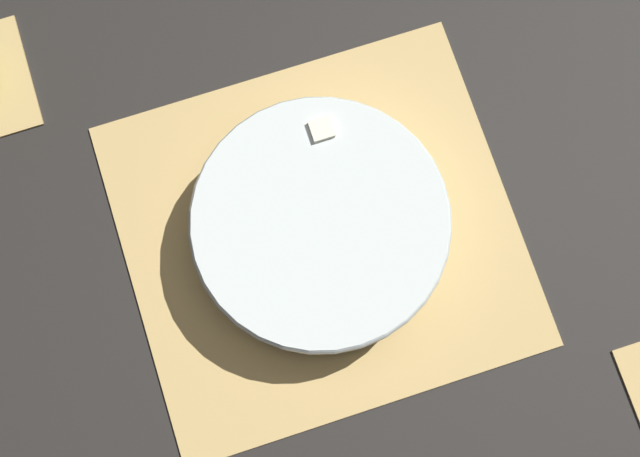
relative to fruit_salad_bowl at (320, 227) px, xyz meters
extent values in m
plane|color=black|center=(0.00, 0.00, -0.04)|extent=(6.00, 6.00, 0.00)
cube|color=tan|center=(0.00, 0.00, -0.04)|extent=(0.40, 0.37, 0.01)
cube|color=brown|center=(-0.15, 0.00, -0.04)|extent=(0.01, 0.36, 0.00)
cube|color=brown|center=(-0.10, 0.00, -0.04)|extent=(0.01, 0.36, 0.00)
cube|color=brown|center=(-0.05, 0.00, -0.04)|extent=(0.01, 0.36, 0.00)
cube|color=brown|center=(0.00, 0.00, -0.04)|extent=(0.01, 0.36, 0.00)
cube|color=brown|center=(0.05, 0.00, -0.04)|extent=(0.01, 0.36, 0.00)
cube|color=brown|center=(0.10, 0.00, -0.04)|extent=(0.01, 0.36, 0.00)
cube|color=brown|center=(0.15, 0.00, -0.04)|extent=(0.01, 0.36, 0.00)
cube|color=brown|center=(-0.27, 0.27, -0.04)|extent=(0.00, 0.13, 0.00)
cylinder|color=silver|center=(0.00, 0.00, 0.00)|extent=(0.25, 0.25, 0.06)
torus|color=silver|center=(0.00, 0.00, 0.02)|extent=(0.26, 0.26, 0.01)
cylinder|color=#F4EABC|center=(-0.01, -0.01, 0.00)|extent=(0.02, 0.02, 0.01)
cylinder|color=#F4EABC|center=(-0.06, -0.07, -0.01)|extent=(0.03, 0.03, 0.01)
cylinder|color=#F4EABC|center=(-0.08, -0.06, -0.02)|extent=(0.03, 0.03, 0.01)
cylinder|color=#F4EABC|center=(0.10, -0.02, 0.01)|extent=(0.03, 0.03, 0.01)
cylinder|color=#F4EABC|center=(-0.04, 0.05, -0.02)|extent=(0.03, 0.03, 0.01)
cylinder|color=#F4EABC|center=(-0.04, 0.09, 0.00)|extent=(0.03, 0.03, 0.01)
cylinder|color=#F4EABC|center=(0.02, 0.06, -0.02)|extent=(0.03, 0.03, 0.01)
cylinder|color=#F4EABC|center=(0.00, -0.04, 0.02)|extent=(0.03, 0.03, 0.01)
cylinder|color=#F4EABC|center=(0.04, 0.00, -0.02)|extent=(0.03, 0.03, 0.01)
cylinder|color=#F4EABC|center=(0.03, 0.05, 0.02)|extent=(0.03, 0.03, 0.01)
cylinder|color=#F4EABC|center=(0.08, -0.05, -0.01)|extent=(0.03, 0.03, 0.01)
cube|color=#EFEACC|center=(-0.06, -0.02, 0.01)|extent=(0.02, 0.02, 0.02)
cube|color=#EFEACC|center=(0.05, -0.07, -0.02)|extent=(0.03, 0.03, 0.03)
cube|color=#EFEACC|center=(0.06, 0.07, 0.00)|extent=(0.02, 0.02, 0.02)
cube|color=#EFEACC|center=(-0.05, 0.03, 0.00)|extent=(0.03, 0.03, 0.03)
cube|color=#EFEACC|center=(0.03, -0.02, 0.00)|extent=(0.02, 0.02, 0.02)
cube|color=#EFEACC|center=(0.09, 0.03, -0.02)|extent=(0.02, 0.02, 0.02)
cube|color=#EFEACC|center=(0.04, -0.08, 0.01)|extent=(0.03, 0.03, 0.03)
cube|color=#EFEACC|center=(-0.02, -0.08, -0.01)|extent=(0.03, 0.03, 0.03)
cube|color=#EFEACC|center=(0.03, 0.09, 0.02)|extent=(0.02, 0.02, 0.02)
cube|color=#EFEACC|center=(-0.09, -0.03, -0.02)|extent=(0.03, 0.03, 0.03)
ellipsoid|color=#F9A338|center=(0.06, -0.02, 0.02)|extent=(0.03, 0.02, 0.01)
ellipsoid|color=#F9A338|center=(-0.09, 0.00, -0.01)|extent=(0.03, 0.02, 0.01)
ellipsoid|color=#F9A338|center=(0.01, -0.09, -0.02)|extent=(0.03, 0.02, 0.01)
ellipsoid|color=#F9A338|center=(0.03, -0.04, 0.01)|extent=(0.02, 0.01, 0.01)
ellipsoid|color=#F9A338|center=(-0.01, 0.07, -0.02)|extent=(0.03, 0.02, 0.01)
ellipsoid|color=#B2231E|center=(0.00, -0.10, 0.01)|extent=(0.02, 0.01, 0.01)
ellipsoid|color=#B2231E|center=(0.01, 0.10, -0.02)|extent=(0.03, 0.02, 0.02)
ellipsoid|color=#F9A338|center=(0.08, 0.03, 0.01)|extent=(0.03, 0.02, 0.01)
ellipsoid|color=#F9A338|center=(0.09, 0.00, 0.00)|extent=(0.03, 0.02, 0.01)
camera|label=1|loc=(-0.06, -0.18, 0.87)|focal=50.00mm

